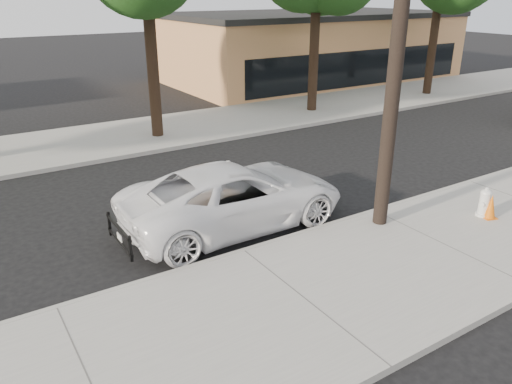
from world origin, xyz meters
TOP-DOWN VIEW (x-y plane):
  - ground at (0.00, 0.00)m, footprint 120.00×120.00m
  - near_sidewalk at (0.00, -4.30)m, footprint 90.00×4.40m
  - far_sidewalk at (0.00, 8.50)m, footprint 90.00×5.00m
  - curb_near at (0.00, -2.10)m, footprint 90.00×0.12m
  - building_main at (16.00, 16.00)m, footprint 18.00×10.00m
  - utility_pole at (3.60, -2.70)m, footprint 1.40×0.34m
  - police_cruiser at (0.64, -0.63)m, footprint 5.68×2.62m
  - fire_hydrant at (6.11, -3.83)m, footprint 0.39×0.35m
  - traffic_cone at (6.13, -4.01)m, footprint 0.41×0.41m

SIDE VIEW (x-z plane):
  - ground at x=0.00m, z-range 0.00..0.00m
  - near_sidewalk at x=0.00m, z-range 0.00..0.15m
  - far_sidewalk at x=0.00m, z-range 0.00..0.15m
  - curb_near at x=0.00m, z-range -0.01..0.15m
  - traffic_cone at x=6.13m, z-range 0.14..0.77m
  - fire_hydrant at x=6.11m, z-range 0.14..0.86m
  - police_cruiser at x=0.64m, z-range 0.00..1.58m
  - building_main at x=16.00m, z-range 0.00..4.00m
  - utility_pole at x=3.60m, z-range 0.20..9.20m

